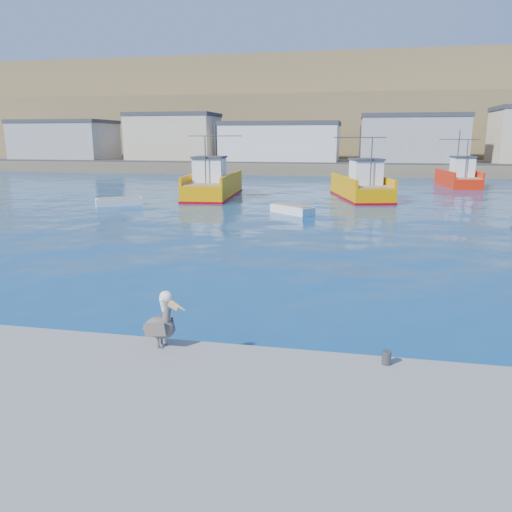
% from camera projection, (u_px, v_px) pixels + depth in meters
% --- Properties ---
extents(ground, '(260.00, 260.00, 0.00)m').
position_uv_depth(ground, '(274.00, 321.00, 14.64)').
color(ground, navy).
rests_on(ground, ground).
extents(dock_bollards, '(36.20, 0.20, 0.30)m').
position_uv_depth(dock_bollards, '(276.00, 349.00, 11.13)').
color(dock_bollards, '#4C4C4C').
rests_on(dock_bollards, dock).
extents(far_shore, '(200.00, 81.00, 24.00)m').
position_uv_depth(far_shore, '(351.00, 121.00, 116.70)').
color(far_shore, brown).
rests_on(far_shore, ground).
extents(trawler_yellow_a, '(5.00, 11.21, 6.47)m').
position_uv_depth(trawler_yellow_a, '(213.00, 185.00, 45.14)').
color(trawler_yellow_a, '#D78A00').
rests_on(trawler_yellow_a, ground).
extents(trawler_yellow_b, '(5.81, 10.44, 6.34)m').
position_uv_depth(trawler_yellow_b, '(361.00, 187.00, 43.90)').
color(trawler_yellow_b, '#D78A00').
rests_on(trawler_yellow_b, ground).
extents(boat_orange, '(4.25, 8.37, 6.05)m').
position_uv_depth(boat_orange, '(459.00, 177.00, 54.61)').
color(boat_orange, red).
rests_on(boat_orange, ground).
extents(skiff_left, '(3.65, 2.93, 0.77)m').
position_uv_depth(skiff_left, '(119.00, 202.00, 39.56)').
color(skiff_left, silver).
rests_on(skiff_left, ground).
extents(skiff_mid, '(3.40, 3.15, 0.75)m').
position_uv_depth(skiff_mid, '(292.00, 210.00, 35.27)').
color(skiff_mid, silver).
rests_on(skiff_mid, ground).
extents(pelican, '(1.12, 0.53, 1.37)m').
position_uv_depth(pelican, '(161.00, 323.00, 11.46)').
color(pelican, '#595451').
rests_on(pelican, dock).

